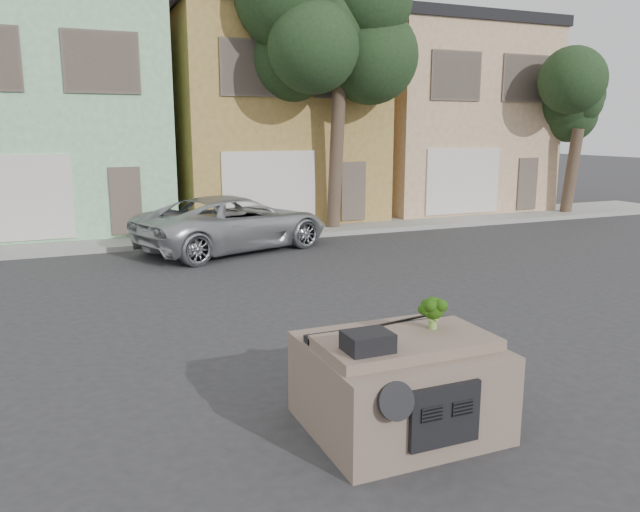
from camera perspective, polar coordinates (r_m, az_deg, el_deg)
ground_plane at (r=9.97m, az=-1.62°, el=-8.11°), size 120.00×120.00×0.00m
sidewalk at (r=19.82m, az=-12.71°, el=1.77°), size 40.00×3.00×0.15m
townhouse_mint at (r=23.26m, az=-23.66°, el=11.67°), size 7.20×8.20×7.55m
townhouse_tan at (r=24.40m, az=-5.37°, el=12.52°), size 7.20×8.20×7.55m
townhouse_beige at (r=27.61m, az=9.99°, el=12.28°), size 7.20×8.20×7.55m
silver_pickup at (r=17.72m, az=-7.75°, el=0.55°), size 6.08×4.24×1.54m
tree_near at (r=20.38m, az=1.51°, el=14.09°), size 4.40×4.00×8.50m
tree_far at (r=26.12m, az=22.23°, el=9.96°), size 3.20×3.00×6.00m
car_dashboard at (r=7.24m, az=7.18°, el=-11.26°), size 2.00×1.80×1.12m
instrument_hump at (r=6.45m, az=4.38°, el=-7.81°), size 0.48×0.38×0.20m
wiper_arm at (r=7.49m, az=7.70°, el=-5.84°), size 0.69×0.15×0.02m
broccoli at (r=7.21m, az=10.30°, el=-5.11°), size 0.42×0.42×0.38m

